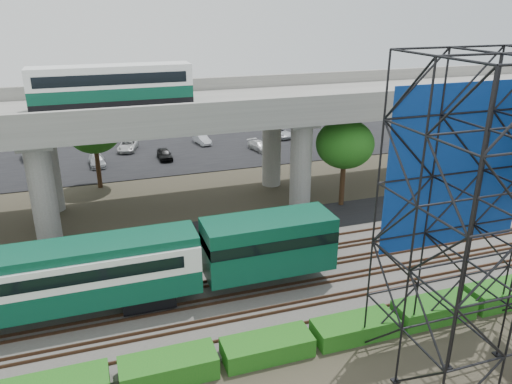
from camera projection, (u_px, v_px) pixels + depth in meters
name	position (u px, v px, depth m)	size (l,w,h in m)	color
ground	(226.00, 312.00, 28.92)	(140.00, 140.00, 0.00)	#474233
ballast_bed	(217.00, 293.00, 30.65)	(90.00, 12.00, 0.20)	slate
service_road	(189.00, 236.00, 38.19)	(90.00, 5.00, 0.08)	black
parking_lot	(150.00, 153.00, 58.98)	(90.00, 18.00, 0.08)	black
harbor_water	(131.00, 116.00, 78.46)	(140.00, 40.00, 0.03)	#3F5C67
rail_tracks	(217.00, 291.00, 30.59)	(90.00, 9.52, 0.16)	#472D1E
commuter_train	(63.00, 277.00, 27.10)	(29.30, 3.06, 4.30)	black
overpass	(167.00, 117.00, 40.04)	(80.00, 12.00, 12.40)	#9E9B93
scaffold_tower	(499.00, 226.00, 22.35)	(9.36, 6.36, 15.00)	black
hedge_strip	(267.00, 346.00, 25.21)	(34.60, 1.80, 1.20)	#145814
trees	(114.00, 153.00, 39.83)	(40.94, 16.94, 7.69)	#382314
suv	(162.00, 236.00, 36.65)	(2.26, 4.89, 1.36)	black
parked_cars	(161.00, 148.00, 58.92)	(38.87, 9.43, 1.24)	white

